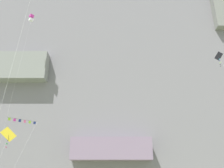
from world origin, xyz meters
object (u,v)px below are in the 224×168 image
(kite_box_far_left, at_px, (32,19))
(kite_diamond_mid_center, at_px, (9,136))
(kite_banner_high_right, at_px, (23,126))
(kite_diamond_front_field, at_px, (224,64))

(kite_box_far_left, distance_m, kite_diamond_mid_center, 26.42)
(kite_banner_high_right, height_order, kite_box_far_left, kite_box_far_left)
(kite_banner_high_right, height_order, kite_diamond_mid_center, kite_banner_high_right)
(kite_banner_high_right, xyz_separation_m, kite_diamond_front_field, (30.52, -3.66, 8.50))
(kite_diamond_front_field, bearing_deg, kite_diamond_mid_center, -179.26)
(kite_diamond_front_field, relative_size, kite_diamond_mid_center, 2.13)
(kite_box_far_left, bearing_deg, kite_diamond_front_field, -13.41)
(kite_banner_high_right, distance_m, kite_box_far_left, 23.27)
(kite_banner_high_right, relative_size, kite_diamond_mid_center, 1.19)
(kite_diamond_front_field, height_order, kite_box_far_left, kite_box_far_left)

